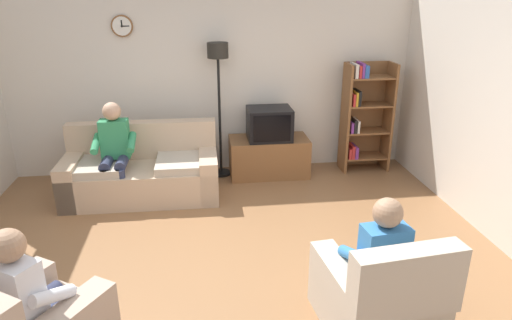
{
  "coord_description": "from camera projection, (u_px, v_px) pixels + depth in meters",
  "views": [
    {
      "loc": [
        -0.2,
        -3.74,
        2.52
      ],
      "look_at": [
        0.37,
        0.74,
        0.8
      ],
      "focal_mm": 31.98,
      "sensor_mm": 36.0,
      "label": 1
    }
  ],
  "objects": [
    {
      "name": "person_on_couch",
      "position": [
        114.0,
        148.0,
        5.52
      ],
      "size": [
        0.51,
        0.54,
        1.24
      ],
      "color": "#338C59",
      "rests_on": "ground_plane"
    },
    {
      "name": "bookshelf",
      "position": [
        363.0,
        115.0,
        6.51
      ],
      "size": [
        0.68,
        0.36,
        1.57
      ],
      "color": "brown",
      "rests_on": "ground_plane"
    },
    {
      "name": "ground_plane",
      "position": [
        228.0,
        267.0,
        4.39
      ],
      "size": [
        12.0,
        12.0,
        0.0
      ],
      "primitive_type": "plane",
      "color": "#8C603D"
    },
    {
      "name": "person_in_right_armchair",
      "position": [
        377.0,
        255.0,
        3.48
      ],
      "size": [
        0.54,
        0.57,
        1.12
      ],
      "color": "#3372B2",
      "rests_on": "ground_plane"
    },
    {
      "name": "tv",
      "position": [
        269.0,
        124.0,
        6.27
      ],
      "size": [
        0.6,
        0.49,
        0.44
      ],
      "color": "black",
      "rests_on": "tv_stand"
    },
    {
      "name": "person_in_left_armchair",
      "position": [
        31.0,
        292.0,
        3.06
      ],
      "size": [
        0.61,
        0.64,
        1.12
      ],
      "color": "silver",
      "rests_on": "ground_plane"
    },
    {
      "name": "couch",
      "position": [
        142.0,
        173.0,
        5.79
      ],
      "size": [
        1.91,
        0.9,
        0.9
      ],
      "color": "tan",
      "rests_on": "ground_plane"
    },
    {
      "name": "tv_stand",
      "position": [
        269.0,
        156.0,
        6.47
      ],
      "size": [
        1.1,
        0.56,
        0.54
      ],
      "color": "brown",
      "rests_on": "ground_plane"
    },
    {
      "name": "armchair_near_bookshelf",
      "position": [
        378.0,
        297.0,
        3.51
      ],
      "size": [
        0.89,
        0.96,
        0.9
      ],
      "color": "#BCAD99",
      "rests_on": "ground_plane"
    },
    {
      "name": "back_wall_assembly",
      "position": [
        212.0,
        77.0,
        6.38
      ],
      "size": [
        6.2,
        0.17,
        2.7
      ],
      "color": "silver",
      "rests_on": "ground_plane"
    },
    {
      "name": "floor_lamp",
      "position": [
        218.0,
        73.0,
        6.06
      ],
      "size": [
        0.28,
        0.28,
        1.85
      ],
      "color": "black",
      "rests_on": "ground_plane"
    }
  ]
}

